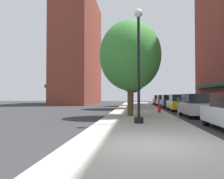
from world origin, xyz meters
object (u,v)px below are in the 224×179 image
at_px(parking_meter_far, 159,102).
at_px(tree_near, 132,77).
at_px(car_blue, 169,101).
at_px(lamppost, 139,63).
at_px(car_yellow, 178,103).
at_px(car_silver, 196,106).
at_px(tree_far, 130,62).
at_px(car_red, 158,100).
at_px(tree_mid, 130,56).
at_px(parking_meter_near, 178,106).
at_px(fire_hydrant, 159,108).
at_px(car_green, 163,100).

distance_m(parking_meter_far, tree_near, 12.39).
bearing_deg(car_blue, lamppost, -104.82).
distance_m(car_yellow, car_blue, 6.55).
distance_m(lamppost, car_silver, 7.02).
xyz_separation_m(lamppost, tree_far, (-0.71, 15.05, 2.29)).
xyz_separation_m(tree_near, tree_far, (-0.15, -7.84, 1.18)).
relative_size(car_silver, car_red, 1.00).
distance_m(tree_mid, tree_far, 10.71).
xyz_separation_m(tree_far, car_yellow, (4.87, -3.26, -4.68)).
bearing_deg(tree_near, lamppost, -88.60).
relative_size(tree_near, car_yellow, 1.52).
distance_m(parking_meter_near, car_silver, 4.33).
xyz_separation_m(lamppost, car_yellow, (4.16, 11.79, -2.39)).
distance_m(fire_hydrant, car_yellow, 4.60).
xyz_separation_m(lamppost, car_red, (4.16, 31.12, -2.39)).
relative_size(parking_meter_near, car_blue, 0.30).
height_order(lamppost, parking_meter_far, lamppost).
relative_size(parking_meter_far, car_green, 0.30).
relative_size(car_yellow, car_green, 1.00).
distance_m(tree_mid, car_red, 27.35).
bearing_deg(tree_near, car_red, 60.20).
distance_m(parking_meter_near, tree_near, 22.06).
distance_m(tree_near, tree_mid, 18.48).
distance_m(parking_meter_near, parking_meter_far, 10.02).
bearing_deg(car_red, car_blue, -92.04).
distance_m(tree_mid, car_silver, 5.91).
distance_m(lamppost, car_red, 31.48).
bearing_deg(parking_meter_far, lamppost, -101.07).
height_order(tree_far, car_yellow, tree_far).
relative_size(lamppost, tree_mid, 0.87).
distance_m(parking_meter_near, car_blue, 17.20).
height_order(car_green, car_red, same).
relative_size(car_blue, car_red, 1.00).
bearing_deg(car_red, car_silver, -92.04).
xyz_separation_m(lamppost, tree_near, (-0.56, 22.88, 1.11)).
distance_m(tree_mid, car_blue, 15.13).
relative_size(car_yellow, car_blue, 1.00).
bearing_deg(car_yellow, car_silver, -88.27).
distance_m(car_silver, car_blue, 13.22).
xyz_separation_m(car_silver, car_yellow, (0.00, 6.66, 0.00)).
xyz_separation_m(parking_meter_far, tree_near, (-2.77, 11.60, 3.36)).
height_order(fire_hydrant, tree_far, tree_far).
xyz_separation_m(tree_near, car_blue, (4.72, -4.54, -3.50)).
relative_size(tree_far, car_blue, 1.93).
relative_size(car_blue, car_green, 1.00).
bearing_deg(car_yellow, parking_meter_far, -163.64).
distance_m(tree_near, car_blue, 7.43).
distance_m(parking_meter_near, car_yellow, 10.71).
bearing_deg(fire_hydrant, tree_mid, -124.63).
bearing_deg(parking_meter_far, parking_meter_near, -90.00).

